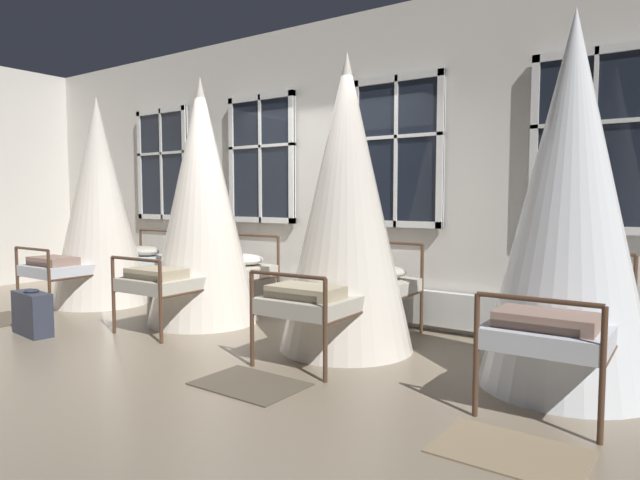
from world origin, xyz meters
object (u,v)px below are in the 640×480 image
(cot_fourth, at_px, (570,208))
(suitcase_dark, at_px, (32,313))
(cot_third, at_px, (347,207))
(cot_first, at_px, (99,204))
(cot_second, at_px, (202,205))

(cot_fourth, distance_m, suitcase_dark, 5.13)
(cot_fourth, relative_size, suitcase_dark, 4.75)
(cot_third, relative_size, cot_fourth, 0.99)
(cot_third, distance_m, cot_fourth, 1.90)
(cot_first, relative_size, cot_fourth, 0.99)
(cot_second, height_order, cot_third, cot_second)
(cot_first, xyz_separation_m, cot_fourth, (5.76, 0.03, 0.02))
(cot_second, xyz_separation_m, suitcase_dark, (-0.97, -1.44, -1.10))
(cot_first, bearing_deg, cot_second, -89.90)
(cot_first, height_order, cot_third, cot_third)
(cot_second, relative_size, suitcase_dark, 4.73)
(cot_first, distance_m, suitcase_dark, 2.04)
(cot_first, height_order, cot_second, cot_second)
(cot_fourth, bearing_deg, cot_second, 89.52)
(cot_first, bearing_deg, suitcase_dark, -146.38)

